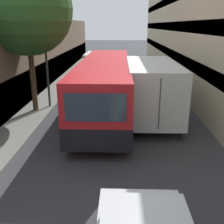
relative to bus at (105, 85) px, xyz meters
name	(u,v)px	position (x,y,z in m)	size (l,w,h in m)	color
ground_plane	(117,121)	(0.65, -1.57, -1.52)	(150.00, 150.00, 0.00)	#38383D
sidewalk_left	(28,119)	(-3.89, -1.57, -1.46)	(1.69, 60.00, 0.13)	gray
bus	(105,85)	(0.00, 0.00, 0.00)	(2.53, 11.85, 2.85)	red
box_truck	(149,85)	(2.38, -0.22, 0.04)	(2.41, 8.19, 2.89)	silver
panel_van	(96,63)	(-1.56, 11.29, -0.36)	(1.92, 4.20, 2.10)	silver
street_lamp	(42,10)	(-3.30, 0.46, 3.85)	(0.36, 0.80, 7.70)	#38383D
street_tree_left	(26,9)	(-3.89, -0.29, 3.88)	(4.64, 4.64, 7.61)	#4C3823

